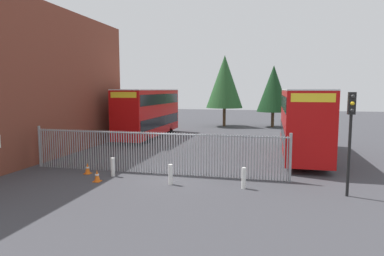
% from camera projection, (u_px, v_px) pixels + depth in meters
% --- Properties ---
extents(ground_plane, '(100.00, 100.00, 0.00)m').
position_uv_depth(ground_plane, '(204.00, 149.00, 25.38)').
color(ground_plane, '#3D3D42').
extents(palisade_fence, '(13.92, 0.14, 2.35)m').
position_uv_depth(palisade_fence, '(154.00, 151.00, 17.77)').
color(palisade_fence, gray).
rests_on(palisade_fence, ground).
extents(double_decker_bus_near_gate, '(2.54, 10.81, 4.42)m').
position_uv_depth(double_decker_bus_near_gate, '(303.00, 120.00, 22.21)').
color(double_decker_bus_near_gate, '#B70C0C').
rests_on(double_decker_bus_near_gate, ground).
extents(double_decker_bus_behind_fence_left, '(2.54, 10.81, 4.42)m').
position_uv_depth(double_decker_bus_behind_fence_left, '(149.00, 111.00, 31.13)').
color(double_decker_bus_behind_fence_left, '#B70C0C').
rests_on(double_decker_bus_behind_fence_left, ground).
extents(bollard_near_left, '(0.20, 0.20, 0.95)m').
position_uv_depth(bollard_near_left, '(113.00, 167.00, 17.27)').
color(bollard_near_left, silver).
rests_on(bollard_near_left, ground).
extents(bollard_center_front, '(0.20, 0.20, 0.95)m').
position_uv_depth(bollard_center_front, '(171.00, 174.00, 15.76)').
color(bollard_center_front, silver).
rests_on(bollard_center_front, ground).
extents(bollard_near_right, '(0.20, 0.20, 0.95)m').
position_uv_depth(bollard_near_right, '(244.00, 178.00, 15.12)').
color(bollard_near_right, silver).
rests_on(bollard_near_right, ground).
extents(traffic_cone_by_gate, '(0.34, 0.34, 0.59)m').
position_uv_depth(traffic_cone_by_gate, '(88.00, 168.00, 17.77)').
color(traffic_cone_by_gate, orange).
rests_on(traffic_cone_by_gate, ground).
extents(traffic_cone_mid_forecourt, '(0.34, 0.34, 0.59)m').
position_uv_depth(traffic_cone_mid_forecourt, '(97.00, 176.00, 16.25)').
color(traffic_cone_mid_forecourt, orange).
rests_on(traffic_cone_mid_forecourt, ground).
extents(traffic_light_kerbside, '(0.28, 0.33, 4.30)m').
position_uv_depth(traffic_light_kerbside, '(351.00, 125.00, 13.73)').
color(traffic_light_kerbside, black).
rests_on(traffic_light_kerbside, ground).
extents(tree_tall_back, '(4.35, 4.35, 8.46)m').
position_uv_depth(tree_tall_back, '(225.00, 82.00, 40.34)').
color(tree_tall_back, '#4C3823').
rests_on(tree_tall_back, ground).
extents(tree_short_side, '(3.79, 3.79, 7.23)m').
position_uv_depth(tree_short_side, '(273.00, 89.00, 39.68)').
color(tree_short_side, '#4C3823').
rests_on(tree_short_side, ground).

